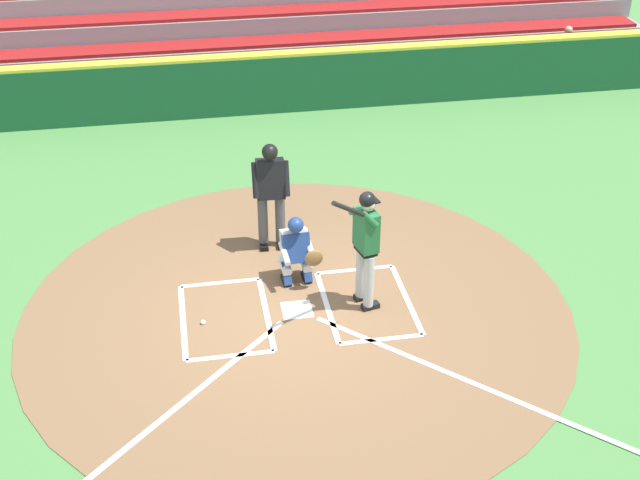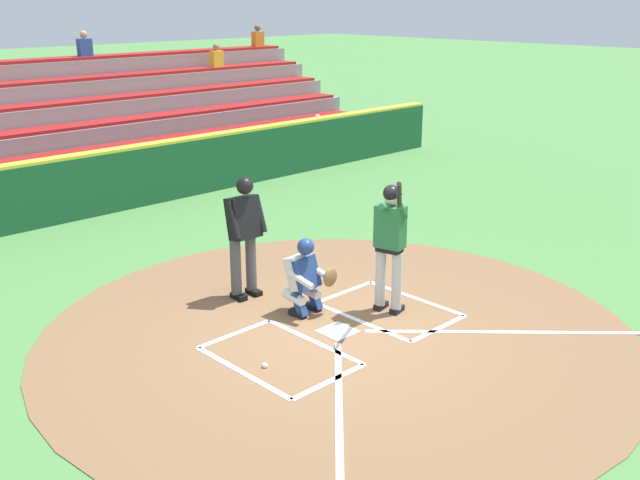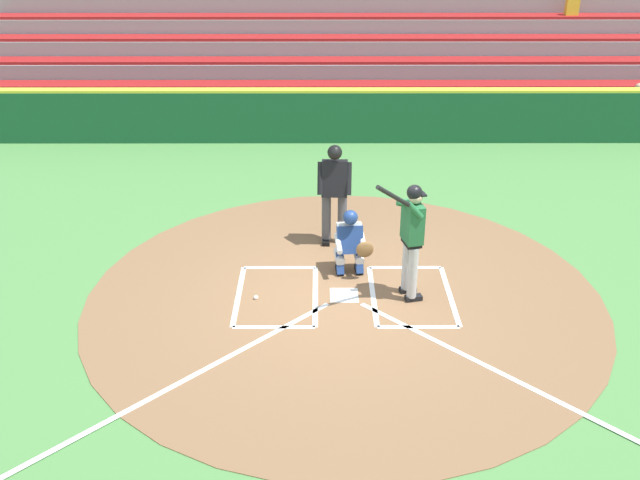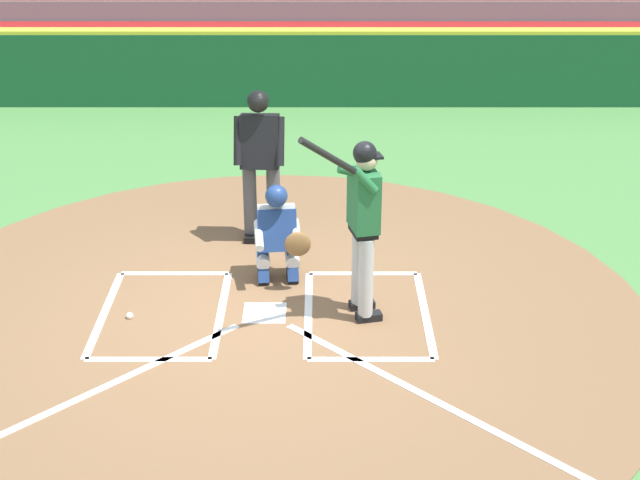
# 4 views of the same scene
# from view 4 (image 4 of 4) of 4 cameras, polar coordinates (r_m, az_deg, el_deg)

# --- Properties ---
(ground_plane) EXTENTS (120.00, 120.00, 0.00)m
(ground_plane) POSITION_cam_4_polar(r_m,az_deg,el_deg) (9.80, -3.34, -4.47)
(ground_plane) COLOR #4C8442
(dirt_circle) EXTENTS (8.00, 8.00, 0.01)m
(dirt_circle) POSITION_cam_4_polar(r_m,az_deg,el_deg) (9.80, -3.34, -4.44)
(dirt_circle) COLOR brown
(dirt_circle) RESTS_ON ground
(home_plate_and_chalk) EXTENTS (7.93, 4.91, 0.01)m
(home_plate_and_chalk) POSITION_cam_4_polar(r_m,az_deg,el_deg) (9.04, -3.65, -7.10)
(home_plate_and_chalk) COLOR white
(home_plate_and_chalk) RESTS_ON dirt_circle
(batter) EXTENTS (0.84, 0.89, 2.13)m
(batter) POSITION_cam_4_polar(r_m,az_deg,el_deg) (9.27, 2.59, 1.36)
(batter) COLOR #BCBCBC
(batter) RESTS_ON ground
(catcher) EXTENTS (0.63, 0.61, 1.13)m
(catcher) POSITION_cam_4_polar(r_m,az_deg,el_deg) (10.21, -2.52, 0.50)
(catcher) COLOR black
(catcher) RESTS_ON ground
(plate_umpire) EXTENTS (0.59, 0.43, 1.86)m
(plate_umpire) POSITION_cam_4_polar(r_m,az_deg,el_deg) (11.02, -3.61, 5.08)
(plate_umpire) COLOR #4C4C51
(plate_umpire) RESTS_ON ground
(baseball) EXTENTS (0.07, 0.07, 0.07)m
(baseball) POSITION_cam_4_polar(r_m,az_deg,el_deg) (9.87, -11.36, -4.49)
(baseball) COLOR white
(baseball) RESTS_ON ground
(backstop_wall) EXTENTS (22.00, 0.36, 1.31)m
(backstop_wall) POSITION_cam_4_polar(r_m,az_deg,el_deg) (16.57, -1.99, 10.30)
(backstop_wall) COLOR #19512D
(backstop_wall) RESTS_ON ground
(bleacher_stand) EXTENTS (20.00, 5.10, 3.45)m
(bleacher_stand) POSITION_cam_4_polar(r_m,az_deg,el_deg) (20.24, -1.63, 13.96)
(bleacher_stand) COLOR gray
(bleacher_stand) RESTS_ON ground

